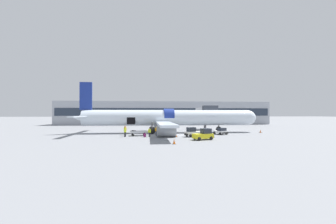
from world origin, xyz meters
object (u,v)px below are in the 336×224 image
at_px(ground_crew_loader_b, 162,130).
at_px(ground_crew_supervisor, 157,131).
at_px(baggage_tug_rear, 221,132).
at_px(baggage_cart_loading, 139,133).
at_px(ground_crew_loader_a, 149,132).
at_px(suitcase_on_tarmac_upright, 145,135).
at_px(airplane, 166,118).
at_px(ground_crew_driver, 125,130).
at_px(baggage_tug_mid, 193,133).
at_px(baggage_tug_lead, 204,135).
at_px(ground_crew_helper, 125,132).

height_order(ground_crew_loader_b, ground_crew_supervisor, ground_crew_supervisor).
relative_size(baggage_tug_rear, baggage_cart_loading, 0.73).
height_order(ground_crew_loader_a, suitcase_on_tarmac_upright, ground_crew_loader_a).
bearing_deg(ground_crew_loader_b, ground_crew_supervisor, -144.06).
height_order(airplane, ground_crew_loader_b, airplane).
height_order(baggage_cart_loading, ground_crew_driver, ground_crew_driver).
relative_size(baggage_tug_mid, ground_crew_loader_a, 2.12).
bearing_deg(ground_crew_driver, baggage_tug_lead, -32.77).
relative_size(ground_crew_driver, ground_crew_helper, 1.05).
bearing_deg(suitcase_on_tarmac_upright, baggage_tug_lead, -25.69).
height_order(baggage_tug_rear, ground_crew_driver, ground_crew_driver).
relative_size(baggage_tug_mid, ground_crew_supervisor, 1.85).
xyz_separation_m(baggage_tug_rear, baggage_cart_loading, (-16.09, -0.78, -0.07)).
bearing_deg(ground_crew_loader_b, baggage_cart_loading, -177.48).
bearing_deg(airplane, ground_crew_loader_b, -103.44).
relative_size(baggage_tug_rear, ground_crew_driver, 1.62).
xyz_separation_m(airplane, baggage_tug_mid, (4.10, -8.09, -2.36)).
height_order(baggage_tug_mid, suitcase_on_tarmac_upright, baggage_tug_mid).
relative_size(baggage_tug_mid, baggage_cart_loading, 0.81).
bearing_deg(baggage_tug_mid, baggage_cart_loading, 165.15).
height_order(baggage_tug_lead, suitcase_on_tarmac_upright, baggage_tug_lead).
relative_size(airplane, baggage_cart_loading, 9.60).
xyz_separation_m(baggage_cart_loading, ground_crew_helper, (-2.31, -1.62, 0.41)).
bearing_deg(baggage_tug_rear, baggage_tug_lead, -125.74).
bearing_deg(suitcase_on_tarmac_upright, ground_crew_loader_b, 39.65).
xyz_separation_m(baggage_tug_lead, ground_crew_supervisor, (-7.18, 6.40, 0.19)).
distance_m(ground_crew_helper, suitcase_on_tarmac_upright, 3.64).
bearing_deg(airplane, baggage_tug_lead, -68.76).
bearing_deg(ground_crew_driver, ground_crew_loader_b, -10.52).
distance_m(baggage_cart_loading, suitcase_on_tarmac_upright, 2.75).
xyz_separation_m(baggage_cart_loading, ground_crew_loader_a, (2.00, -2.00, 0.32)).
height_order(baggage_tug_lead, baggage_cart_loading, baggage_tug_lead).
relative_size(baggage_cart_loading, ground_crew_supervisor, 2.28).
relative_size(baggage_cart_loading, ground_crew_loader_b, 2.31).
height_order(baggage_tug_lead, ground_crew_helper, baggage_tug_lead).
xyz_separation_m(baggage_tug_rear, ground_crew_helper, (-18.40, -2.39, 0.35)).
distance_m(airplane, ground_crew_helper, 10.91).
height_order(airplane, ground_crew_loader_a, airplane).
bearing_deg(baggage_cart_loading, ground_crew_supervisor, -9.81).
height_order(ground_crew_loader_b, ground_crew_helper, ground_crew_loader_b).
distance_m(baggage_cart_loading, ground_crew_supervisor, 3.41).
distance_m(baggage_tug_rear, ground_crew_loader_a, 14.37).
bearing_deg(baggage_tug_mid, ground_crew_loader_b, 152.60).
bearing_deg(baggage_tug_rear, airplane, 155.60).
height_order(ground_crew_driver, suitcase_on_tarmac_upright, ground_crew_driver).
bearing_deg(baggage_tug_lead, baggage_tug_rear, 54.26).
height_order(baggage_tug_rear, ground_crew_loader_b, ground_crew_loader_b).
distance_m(ground_crew_supervisor, suitcase_on_tarmac_upright, 2.94).
distance_m(ground_crew_loader_b, suitcase_on_tarmac_upright, 4.23).
bearing_deg(ground_crew_helper, ground_crew_supervisor, 10.43).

